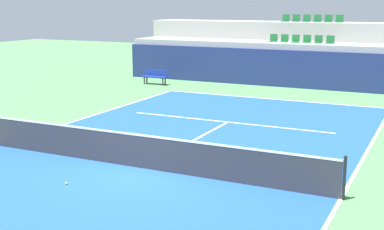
# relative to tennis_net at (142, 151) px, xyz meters

# --- Properties ---
(ground_plane) EXTENTS (80.00, 80.00, 0.00)m
(ground_plane) POSITION_rel_tennis_net_xyz_m (0.00, 0.00, -0.51)
(ground_plane) COLOR #4C8C4C
(court_surface) EXTENTS (11.00, 24.00, 0.01)m
(court_surface) POSITION_rel_tennis_net_xyz_m (0.00, 0.00, -0.50)
(court_surface) COLOR #1E4C99
(court_surface) RESTS_ON ground_plane
(baseline_far) EXTENTS (11.00, 0.10, 0.00)m
(baseline_far) POSITION_rel_tennis_net_xyz_m (0.00, 11.95, -0.50)
(baseline_far) COLOR white
(baseline_far) RESTS_ON court_surface
(sideline_right) EXTENTS (0.10, 24.00, 0.00)m
(sideline_right) POSITION_rel_tennis_net_xyz_m (5.45, 0.00, -0.50)
(sideline_right) COLOR white
(sideline_right) RESTS_ON court_surface
(service_line_far) EXTENTS (8.26, 0.10, 0.00)m
(service_line_far) POSITION_rel_tennis_net_xyz_m (0.00, 6.40, -0.50)
(service_line_far) COLOR white
(service_line_far) RESTS_ON court_surface
(centre_service_line) EXTENTS (0.10, 6.40, 0.00)m
(centre_service_line) POSITION_rel_tennis_net_xyz_m (0.00, 3.20, -0.50)
(centre_service_line) COLOR white
(centre_service_line) RESTS_ON court_surface
(back_wall) EXTENTS (20.35, 0.30, 2.03)m
(back_wall) POSITION_rel_tennis_net_xyz_m (0.00, 15.86, 0.51)
(back_wall) COLOR navy
(back_wall) RESTS_ON ground_plane
(stands_tier_lower) EXTENTS (20.35, 2.40, 2.35)m
(stands_tier_lower) POSITION_rel_tennis_net_xyz_m (0.00, 17.21, 0.67)
(stands_tier_lower) COLOR #9E9E99
(stands_tier_lower) RESTS_ON ground_plane
(stands_tier_upper) EXTENTS (20.35, 2.40, 3.42)m
(stands_tier_upper) POSITION_rel_tennis_net_xyz_m (0.00, 19.61, 1.20)
(stands_tier_upper) COLOR #9E9E99
(stands_tier_upper) RESTS_ON ground_plane
(seating_row_lower) EXTENTS (3.67, 0.44, 0.44)m
(seating_row_lower) POSITION_rel_tennis_net_xyz_m (0.00, 17.31, 1.97)
(seating_row_lower) COLOR #1E6633
(seating_row_lower) RESTS_ON stands_tier_lower
(seating_row_upper) EXTENTS (3.67, 0.44, 0.44)m
(seating_row_upper) POSITION_rel_tennis_net_xyz_m (0.00, 19.71, 3.04)
(seating_row_upper) COLOR #1E6633
(seating_row_upper) RESTS_ON stands_tier_upper
(tennis_net) EXTENTS (11.08, 0.08, 1.07)m
(tennis_net) POSITION_rel_tennis_net_xyz_m (0.00, 0.00, 0.00)
(tennis_net) COLOR black
(tennis_net) RESTS_ON court_surface
(player_bench) EXTENTS (1.50, 0.40, 0.85)m
(player_bench) POSITION_rel_tennis_net_xyz_m (-7.34, 13.60, -0.00)
(player_bench) COLOR navy
(player_bench) RESTS_ON ground_plane
(tennis_ball_0) EXTENTS (0.07, 0.07, 0.07)m
(tennis_ball_0) POSITION_rel_tennis_net_xyz_m (-1.04, -2.00, -0.47)
(tennis_ball_0) COLOR #CCE033
(tennis_ball_0) RESTS_ON court_surface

